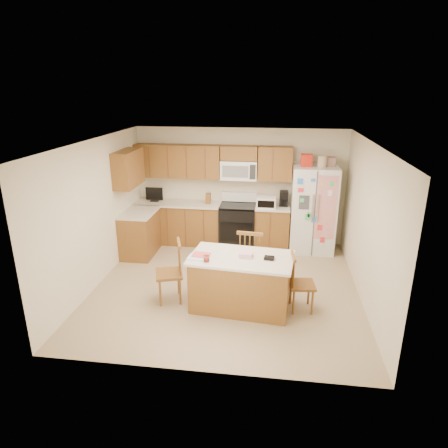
# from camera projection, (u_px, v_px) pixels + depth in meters

# --- Properties ---
(ground) EXTENTS (4.50, 4.50, 0.00)m
(ground) POSITION_uv_depth(u_px,v_px,m) (226.00, 286.00, 7.01)
(ground) COLOR tan
(ground) RESTS_ON ground
(room_shell) EXTENTS (4.60, 4.60, 2.52)m
(room_shell) POSITION_uv_depth(u_px,v_px,m) (226.00, 207.00, 6.53)
(room_shell) COLOR beige
(room_shell) RESTS_ON ground
(cabinetry) EXTENTS (3.36, 1.56, 2.15)m
(cabinetry) POSITION_uv_depth(u_px,v_px,m) (192.00, 205.00, 8.51)
(cabinetry) COLOR #926020
(cabinetry) RESTS_ON ground
(stove) EXTENTS (0.76, 0.65, 1.13)m
(stove) POSITION_uv_depth(u_px,v_px,m) (238.00, 224.00, 8.66)
(stove) COLOR black
(stove) RESTS_ON ground
(refrigerator) EXTENTS (0.90, 0.79, 2.04)m
(refrigerator) POSITION_uv_depth(u_px,v_px,m) (313.00, 208.00, 8.26)
(refrigerator) COLOR white
(refrigerator) RESTS_ON ground
(island) EXTENTS (1.65, 1.06, 0.95)m
(island) POSITION_uv_depth(u_px,v_px,m) (241.00, 282.00, 6.22)
(island) COLOR #926020
(island) RESTS_ON ground
(windsor_chair_left) EXTENTS (0.53, 0.54, 1.01)m
(windsor_chair_left) POSITION_uv_depth(u_px,v_px,m) (171.00, 273.00, 6.40)
(windsor_chair_left) COLOR #926020
(windsor_chair_left) RESTS_ON ground
(windsor_chair_back) EXTENTS (0.49, 0.47, 1.06)m
(windsor_chair_back) POSITION_uv_depth(u_px,v_px,m) (251.00, 259.00, 6.86)
(windsor_chair_back) COLOR #926020
(windsor_chair_back) RESTS_ON ground
(windsor_chair_right) EXTENTS (0.42, 0.43, 0.92)m
(windsor_chair_right) POSITION_uv_depth(u_px,v_px,m) (301.00, 284.00, 6.14)
(windsor_chair_right) COLOR #926020
(windsor_chair_right) RESTS_ON ground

